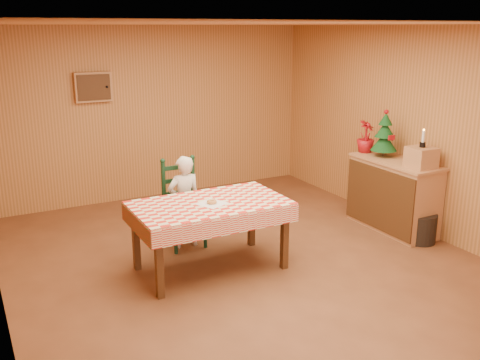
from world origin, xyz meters
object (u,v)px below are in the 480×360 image
object	(u,v)px
crate	(421,157)
christmas_tree	(385,135)
dining_table	(210,210)
ladder_chair	(183,205)
shelf_unit	(393,195)
seated_child	(184,202)
storage_bin	(421,228)

from	to	relation	value
crate	christmas_tree	world-z (taller)	christmas_tree
dining_table	ladder_chair	xyz separation A→B (m)	(-0.00, 0.79, -0.18)
dining_table	shelf_unit	xyz separation A→B (m)	(2.62, -0.02, -0.22)
seated_child	storage_bin	size ratio (longest dim) A/B	3.09
shelf_unit	storage_bin	world-z (taller)	shelf_unit
seated_child	christmas_tree	world-z (taller)	christmas_tree
storage_bin	christmas_tree	bearing A→B (deg)	89.25
seated_child	crate	world-z (taller)	crate
ladder_chair	dining_table	bearing A→B (deg)	-90.00
storage_bin	ladder_chair	bearing A→B (deg)	153.18
shelf_unit	christmas_tree	world-z (taller)	christmas_tree
ladder_chair	seated_child	bearing A→B (deg)	-90.00
christmas_tree	dining_table	bearing A→B (deg)	-174.99
dining_table	seated_child	distance (m)	0.74
dining_table	crate	world-z (taller)	crate
ladder_chair	shelf_unit	distance (m)	2.74
dining_table	shelf_unit	distance (m)	2.63
shelf_unit	crate	xyz separation A→B (m)	(0.01, -0.40, 0.59)
dining_table	storage_bin	bearing A→B (deg)	-11.58
ladder_chair	storage_bin	distance (m)	2.95
dining_table	ladder_chair	world-z (taller)	ladder_chair
dining_table	seated_child	xyz separation A→B (m)	(0.00, 0.73, -0.13)
seated_child	shelf_unit	distance (m)	2.73
ladder_chair	seated_child	xyz separation A→B (m)	(0.00, -0.06, 0.06)
ladder_chair	shelf_unit	size ratio (longest dim) A/B	0.87
dining_table	crate	size ratio (longest dim) A/B	5.52
dining_table	seated_child	bearing A→B (deg)	90.00
dining_table	storage_bin	distance (m)	2.72
seated_child	crate	size ratio (longest dim) A/B	3.75
shelf_unit	christmas_tree	xyz separation A→B (m)	(0.01, 0.25, 0.74)
seated_child	storage_bin	world-z (taller)	seated_child
christmas_tree	crate	bearing A→B (deg)	-90.00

